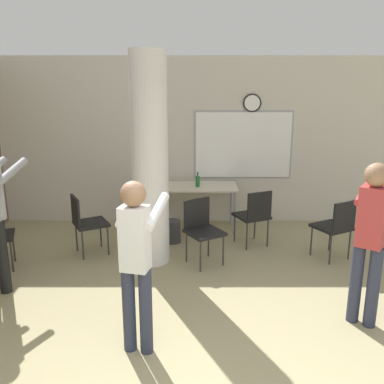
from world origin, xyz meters
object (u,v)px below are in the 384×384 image
bottle_on_table (199,181)px  person_playing_side (373,232)px  chair_table_front (203,227)px  person_playing_front (138,254)px  chair_mid_room (337,225)px  folding_table (189,189)px  chair_table_right (256,214)px  chair_near_pillar (87,220)px

bottle_on_table → person_playing_side: size_ratio=0.14×
chair_table_front → person_playing_front: 2.10m
bottle_on_table → chair_table_front: bearing=-88.1°
bottle_on_table → chair_mid_room: size_ratio=0.28×
folding_table → chair_mid_room: (2.04, -1.23, -0.18)m
chair_table_right → person_playing_side: person_playing_side is taller
person_playing_side → chair_table_front: bearing=137.3°
folding_table → person_playing_front: person_playing_front is taller
bottle_on_table → folding_table: bearing=157.7°
chair_mid_room → person_playing_front: 3.23m
person_playing_front → folding_table: bearing=82.6°
chair_near_pillar → chair_table_right: size_ratio=1.00×
chair_mid_room → person_playing_front: size_ratio=0.54×
folding_table → chair_near_pillar: (-1.44, -1.05, -0.18)m
chair_near_pillar → folding_table: bearing=36.2°
chair_near_pillar → person_playing_front: 2.48m
folding_table → chair_table_right: chair_table_right is taller
chair_table_right → person_playing_front: person_playing_front is taller
chair_near_pillar → chair_table_right: 2.44m
chair_mid_room → person_playing_side: 1.67m
bottle_on_table → person_playing_side: (1.67, -2.76, 0.15)m
chair_near_pillar → chair_mid_room: (3.47, -0.18, 0.00)m
bottle_on_table → chair_near_pillar: size_ratio=0.28×
chair_table_front → person_playing_side: 2.26m
folding_table → chair_table_front: (0.20, -1.32, -0.18)m
folding_table → chair_table_right: bearing=-37.1°
chair_mid_room → person_playing_front: person_playing_front is taller
bottle_on_table → person_playing_front: person_playing_front is taller
folding_table → chair_table_right: 1.25m
folding_table → person_playing_front: (-0.43, -3.27, 0.26)m
chair_table_right → person_playing_front: 2.93m
bottle_on_table → chair_table_front: bottle_on_table is taller
chair_near_pillar → bottle_on_table: bearing=31.8°
person_playing_side → person_playing_front: person_playing_side is taller
chair_near_pillar → person_playing_front: person_playing_front is taller
chair_table_right → person_playing_side: 2.29m
chair_mid_room → person_playing_side: person_playing_side is taller
chair_table_right → person_playing_front: size_ratio=0.54×
bottle_on_table → person_playing_front: 3.26m
folding_table → chair_near_pillar: bearing=-143.8°
person_playing_side → person_playing_front: size_ratio=1.04×
chair_mid_room → person_playing_front: bearing=-140.3°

